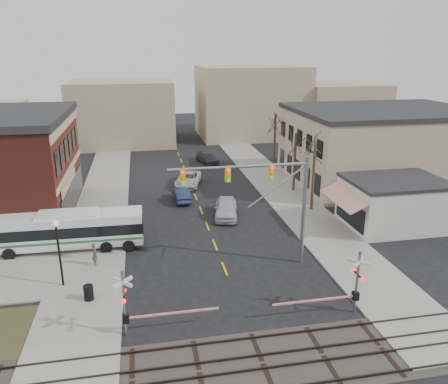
% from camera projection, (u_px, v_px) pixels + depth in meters
% --- Properties ---
extents(ground, '(160.00, 160.00, 0.00)m').
position_uv_depth(ground, '(230.00, 283.00, 29.26)').
color(ground, black).
rests_on(ground, ground).
extents(sidewalk_west, '(5.00, 60.00, 0.12)m').
position_uv_depth(sidewalk_west, '(104.00, 196.00, 46.17)').
color(sidewalk_west, gray).
rests_on(sidewalk_west, ground).
extents(sidewalk_east, '(5.00, 60.00, 0.12)m').
position_uv_depth(sidewalk_east, '(276.00, 186.00, 49.58)').
color(sidewalk_east, gray).
rests_on(sidewalk_east, ground).
extents(ballast_strip, '(160.00, 5.00, 0.06)m').
position_uv_depth(ballast_strip, '(263.00, 363.00, 21.79)').
color(ballast_strip, '#332D28').
rests_on(ballast_strip, ground).
extents(rail_tracks, '(160.00, 3.91, 0.14)m').
position_uv_depth(rail_tracks, '(263.00, 361.00, 21.76)').
color(rail_tracks, '#2D231E').
rests_on(rail_tracks, ground).
extents(tan_building, '(20.30, 15.30, 8.50)m').
position_uv_depth(tan_building, '(381.00, 145.00, 50.51)').
color(tan_building, tan).
rests_on(tan_building, ground).
extents(awning_shop, '(9.74, 6.20, 4.30)m').
position_uv_depth(awning_shop, '(393.00, 203.00, 37.97)').
color(awning_shop, beige).
rests_on(awning_shop, ground).
extents(tree_east_a, '(0.28, 0.28, 6.75)m').
position_uv_depth(tree_east_a, '(313.00, 176.00, 41.23)').
color(tree_east_a, '#382B21').
rests_on(tree_east_a, sidewalk_east).
extents(tree_east_b, '(0.28, 0.28, 6.30)m').
position_uv_depth(tree_east_b, '(295.00, 162.00, 46.94)').
color(tree_east_b, '#382B21').
rests_on(tree_east_b, sidewalk_east).
extents(tree_east_c, '(0.28, 0.28, 7.20)m').
position_uv_depth(tree_east_c, '(275.00, 143.00, 54.29)').
color(tree_east_c, '#382B21').
rests_on(tree_east_c, sidewalk_east).
extents(transit_bus, '(11.28, 2.72, 2.89)m').
position_uv_depth(transit_bus, '(69.00, 230.00, 33.68)').
color(transit_bus, silver).
rests_on(transit_bus, ground).
extents(traffic_signal_mast, '(9.64, 0.30, 8.00)m').
position_uv_depth(traffic_signal_mast, '(268.00, 190.00, 29.84)').
color(traffic_signal_mast, gray).
rests_on(traffic_signal_mast, ground).
extents(rr_crossing_west, '(5.60, 1.36, 4.00)m').
position_uv_depth(rr_crossing_west, '(133.00, 303.00, 23.37)').
color(rr_crossing_west, gray).
rests_on(rr_crossing_west, ground).
extents(rr_crossing_east, '(5.60, 1.36, 4.00)m').
position_uv_depth(rr_crossing_east, '(350.00, 284.00, 25.35)').
color(rr_crossing_east, gray).
rests_on(rr_crossing_east, ground).
extents(street_lamp, '(0.44, 0.44, 4.59)m').
position_uv_depth(street_lamp, '(58.00, 240.00, 27.75)').
color(street_lamp, black).
rests_on(street_lamp, sidewalk_west).
extents(trash_bin, '(0.60, 0.60, 0.96)m').
position_uv_depth(trash_bin, '(89.00, 293.00, 26.98)').
color(trash_bin, black).
rests_on(trash_bin, sidewalk_west).
extents(car_a, '(2.98, 5.28, 1.69)m').
position_uv_depth(car_a, '(226.00, 208.00, 40.45)').
color(car_a, '#BCBBC1').
rests_on(car_a, ground).
extents(car_b, '(1.73, 4.22, 1.36)m').
position_uv_depth(car_b, '(181.00, 195.00, 44.69)').
color(car_b, '#1A2743').
rests_on(car_b, ground).
extents(car_c, '(3.80, 5.84, 1.49)m').
position_uv_depth(car_c, '(188.00, 179.00, 49.75)').
color(car_c, '#B8B8B8').
rests_on(car_c, ground).
extents(car_d, '(3.09, 4.98, 1.35)m').
position_uv_depth(car_d, '(207.00, 158.00, 59.71)').
color(car_d, '#3D3D41').
rests_on(car_d, ground).
extents(pedestrian_near, '(0.60, 0.73, 1.72)m').
position_uv_depth(pedestrian_near, '(95.00, 254.00, 31.17)').
color(pedestrian_near, '#524342').
rests_on(pedestrian_near, sidewalk_west).
extents(pedestrian_far, '(0.89, 0.94, 1.53)m').
position_uv_depth(pedestrian_far, '(67.00, 235.00, 34.57)').
color(pedestrian_far, '#313356').
rests_on(pedestrian_far, sidewalk_west).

